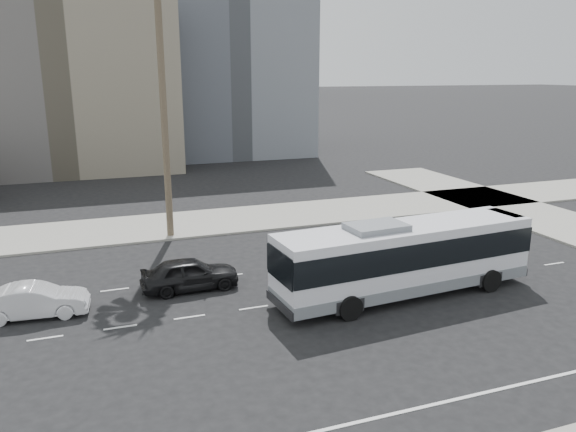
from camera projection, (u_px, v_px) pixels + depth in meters
name	position (u px, v px, depth m)	size (l,w,h in m)	color
ground	(313.00, 299.00, 26.86)	(700.00, 700.00, 0.00)	black
sidewalk_north	(233.00, 220.00, 40.94)	(120.00, 7.00, 0.15)	gray
midrise_beige_west	(61.00, 87.00, 61.58)	(24.00, 18.00, 18.00)	#605C56
midrise_gray_center	(221.00, 53.00, 73.50)	(20.00, 20.00, 26.00)	#565B64
civic_tower	(94.00, 5.00, 243.79)	(42.00, 42.00, 129.00)	silver
highrise_right	(209.00, 14.00, 242.00)	(26.00, 26.00, 70.00)	slate
highrise_far	(246.00, 32.00, 278.77)	(22.00, 22.00, 60.00)	slate
city_bus	(405.00, 256.00, 26.95)	(13.48, 3.95, 3.82)	silver
car_a	(190.00, 274.00, 27.92)	(4.88, 1.96, 1.66)	black
car_b	(35.00, 301.00, 24.80)	(4.58, 1.60, 1.51)	white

